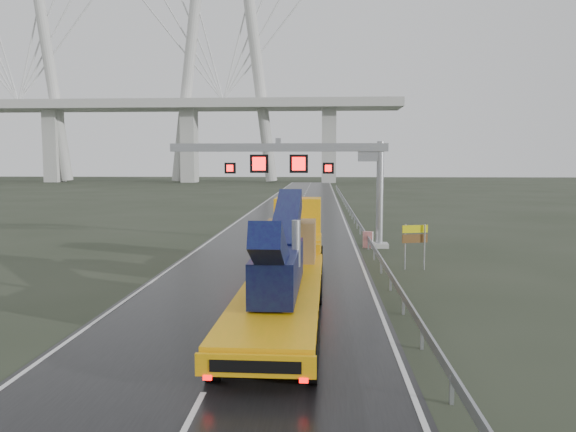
# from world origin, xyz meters

# --- Properties ---
(ground) EXTENTS (400.00, 400.00, 0.00)m
(ground) POSITION_xyz_m (0.00, 0.00, 0.00)
(ground) COLOR #272E20
(ground) RESTS_ON ground
(road) EXTENTS (11.00, 200.00, 0.02)m
(road) POSITION_xyz_m (0.00, 40.00, 0.01)
(road) COLOR black
(road) RESTS_ON ground
(guardrail) EXTENTS (0.20, 140.00, 1.40)m
(guardrail) POSITION_xyz_m (6.10, 30.00, 0.70)
(guardrail) COLOR gray
(guardrail) RESTS_ON ground
(sign_gantry) EXTENTS (14.90, 1.20, 7.42)m
(sign_gantry) POSITION_xyz_m (2.10, 17.99, 5.61)
(sign_gantry) COLOR beige
(sign_gantry) RESTS_ON ground
(cable_stayed_bridge) EXTENTS (170.00, 14.00, 110.00)m
(cable_stayed_bridge) POSITION_xyz_m (-55.00, 140.00, 50.01)
(cable_stayed_bridge) COLOR beige
(cable_stayed_bridge) RESTS_ON ground
(heavy_haul_truck) EXTENTS (3.14, 19.59, 4.59)m
(heavy_haul_truck) POSITION_xyz_m (1.53, 4.33, 1.78)
(heavy_haul_truck) COLOR #FFAB0E
(heavy_haul_truck) RESTS_ON ground
(exit_sign_pair) EXTENTS (1.41, 0.45, 2.48)m
(exit_sign_pair) POSITION_xyz_m (8.00, 10.09, 1.74)
(exit_sign_pair) COLOR gray
(exit_sign_pair) RESTS_ON ground
(striped_barrier) EXTENTS (0.72, 0.51, 1.11)m
(striped_barrier) POSITION_xyz_m (6.13, 17.80, 0.55)
(striped_barrier) COLOR red
(striped_barrier) RESTS_ON ground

